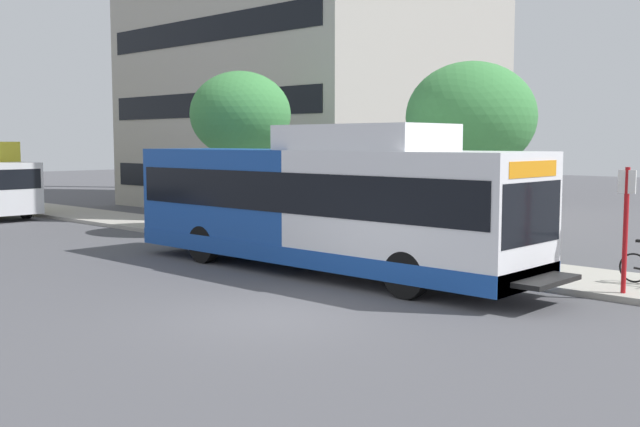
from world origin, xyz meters
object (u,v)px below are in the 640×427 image
at_px(transit_bus, 321,204).
at_px(street_tree_mid_block, 240,115).
at_px(street_tree_near_stop, 471,118).
at_px(bus_stop_sign_pole, 626,220).

xyz_separation_m(transit_bus, street_tree_mid_block, (3.65, 7.30, 2.48)).
bearing_deg(transit_bus, street_tree_near_stop, -27.07).
height_order(street_tree_near_stop, street_tree_mid_block, street_tree_mid_block).
bearing_deg(street_tree_mid_block, transit_bus, -116.55).
relative_size(transit_bus, street_tree_mid_block, 2.21).
xyz_separation_m(transit_bus, bus_stop_sign_pole, (1.87, -6.82, -0.05)).
xyz_separation_m(bus_stop_sign_pole, street_tree_mid_block, (1.78, 14.12, 2.53)).
bearing_deg(street_tree_mid_block, street_tree_near_stop, -89.34).
distance_m(transit_bus, street_tree_mid_block, 8.53).
bearing_deg(street_tree_near_stop, bus_stop_sign_pole, -111.00).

